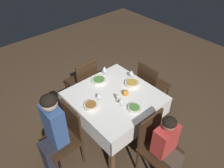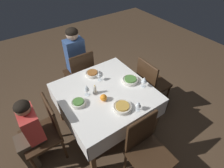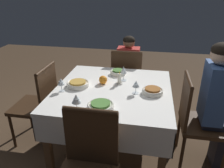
# 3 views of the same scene
# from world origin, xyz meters

# --- Properties ---
(ground_plane) EXTENTS (8.00, 8.00, 0.00)m
(ground_plane) POSITION_xyz_m (0.00, 0.00, 0.00)
(ground_plane) COLOR #4C3826
(dining_table) EXTENTS (1.17, 1.15, 0.74)m
(dining_table) POSITION_xyz_m (0.00, 0.00, 0.65)
(dining_table) COLOR white
(dining_table) RESTS_ON ground_plane
(chair_south) EXTENTS (0.43, 0.44, 0.93)m
(chair_south) POSITION_xyz_m (-0.03, -0.83, 0.52)
(chair_south) COLOR #382314
(chair_south) RESTS_ON ground_plane
(chair_east) EXTENTS (0.44, 0.43, 0.93)m
(chair_east) POSITION_xyz_m (0.84, -0.05, 0.52)
(chair_east) COLOR #382314
(chair_east) RESTS_ON ground_plane
(chair_west) EXTENTS (0.44, 0.43, 0.93)m
(chair_west) POSITION_xyz_m (-0.84, 0.03, 0.52)
(chair_west) COLOR #382314
(chair_west) RESTS_ON ground_plane
(chair_north) EXTENTS (0.43, 0.44, 0.93)m
(chair_north) POSITION_xyz_m (-0.01, 0.83, 0.52)
(chair_north) COLOR #382314
(chair_north) RESTS_ON ground_plane
(person_adult_denim) EXTENTS (0.30, 0.34, 1.26)m
(person_adult_denim) POSITION_xyz_m (-0.03, -0.99, 0.71)
(person_adult_denim) COLOR #282833
(person_adult_denim) RESTS_ON ground_plane
(person_child_red) EXTENTS (0.33, 0.30, 1.07)m
(person_child_red) POSITION_xyz_m (1.01, -0.05, 0.59)
(person_child_red) COLOR #4C4233
(person_child_red) RESTS_ON ground_plane
(bowl_south) EXTENTS (0.20, 0.20, 0.06)m
(bowl_south) POSITION_xyz_m (-0.04, -0.39, 0.77)
(bowl_south) COLOR silver
(bowl_south) RESTS_ON dining_table
(wine_glass_south) EXTENTS (0.07, 0.07, 0.13)m
(wine_glass_south) POSITION_xyz_m (-0.06, -0.23, 0.84)
(wine_glass_south) COLOR white
(wine_glass_south) RESTS_ON dining_table
(bowl_east) EXTENTS (0.18, 0.18, 0.06)m
(bowl_east) POSITION_xyz_m (0.38, 0.01, 0.77)
(bowl_east) COLOR silver
(bowl_east) RESTS_ON dining_table
(wine_glass_east) EXTENTS (0.07, 0.07, 0.16)m
(wine_glass_east) POSITION_xyz_m (0.22, -0.07, 0.86)
(wine_glass_east) COLOR white
(wine_glass_east) RESTS_ON dining_table
(bowl_west) EXTENTS (0.23, 0.23, 0.06)m
(bowl_west) POSITION_xyz_m (-0.40, 0.03, 0.77)
(bowl_west) COLOR silver
(bowl_west) RESTS_ON dining_table
(wine_glass_west) EXTENTS (0.08, 0.08, 0.16)m
(wine_glass_west) POSITION_xyz_m (-0.48, 0.21, 0.86)
(wine_glass_west) COLOR white
(wine_glass_west) RESTS_ON dining_table
(bowl_north) EXTENTS (0.23, 0.23, 0.06)m
(bowl_north) POSITION_xyz_m (-0.01, 0.36, 0.77)
(bowl_north) COLOR silver
(bowl_north) RESTS_ON dining_table
(wine_glass_north) EXTENTS (0.07, 0.07, 0.13)m
(wine_glass_north) POSITION_xyz_m (-0.15, 0.48, 0.84)
(wine_glass_north) COLOR white
(wine_glass_north) RESTS_ON dining_table
(candle_centerpiece) EXTENTS (0.07, 0.07, 0.14)m
(candle_centerpiece) POSITION_xyz_m (0.12, -0.05, 0.79)
(candle_centerpiece) COLOR beige
(candle_centerpiece) RESTS_ON dining_table
(orange_fruit) EXTENTS (0.09, 0.09, 0.09)m
(orange_fruit) POSITION_xyz_m (0.10, 0.12, 0.79)
(orange_fruit) COLOR orange
(orange_fruit) RESTS_ON dining_table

